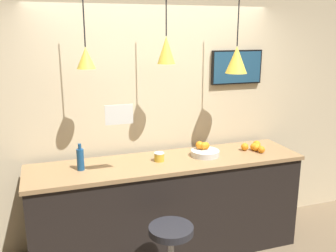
{
  "coord_description": "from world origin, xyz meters",
  "views": [
    {
      "loc": [
        -1.12,
        -2.59,
        2.25
      ],
      "look_at": [
        0.0,
        0.7,
        1.36
      ],
      "focal_mm": 40.0,
      "sensor_mm": 36.0,
      "label": 1
    }
  ],
  "objects": [
    {
      "name": "back_wall",
      "position": [
        0.0,
        1.14,
        1.45
      ],
      "size": [
        8.0,
        0.06,
        2.9
      ],
      "color": "beige",
      "rests_on": "ground_plane"
    },
    {
      "name": "service_counter",
      "position": [
        0.0,
        0.7,
        0.51
      ],
      "size": [
        2.72,
        0.65,
        1.01
      ],
      "color": "black",
      "rests_on": "ground_plane"
    },
    {
      "name": "bar_stool",
      "position": [
        -0.2,
        0.03,
        0.48
      ],
      "size": [
        0.38,
        0.38,
        0.68
      ],
      "color": "#B7B7BC",
      "rests_on": "ground_plane"
    },
    {
      "name": "fruit_bowl",
      "position": [
        0.4,
        0.72,
        1.06
      ],
      "size": [
        0.29,
        0.29,
        0.14
      ],
      "color": "beige",
      "rests_on": "service_counter"
    },
    {
      "name": "orange_pile",
      "position": [
        0.98,
        0.71,
        1.05
      ],
      "size": [
        0.25,
        0.24,
        0.08
      ],
      "color": "orange",
      "rests_on": "service_counter"
    },
    {
      "name": "juice_bottle",
      "position": [
        -0.84,
        0.71,
        1.12
      ],
      "size": [
        0.07,
        0.07,
        0.25
      ],
      "color": "navy",
      "rests_on": "service_counter"
    },
    {
      "name": "spread_jar",
      "position": [
        -0.09,
        0.71,
        1.05
      ],
      "size": [
        0.1,
        0.1,
        0.09
      ],
      "color": "gold",
      "rests_on": "service_counter"
    },
    {
      "name": "pendant_lamp_left",
      "position": [
        -0.74,
        0.76,
        2.03
      ],
      "size": [
        0.17,
        0.17,
        0.88
      ],
      "color": "black"
    },
    {
      "name": "pendant_lamp_middle",
      "position": [
        0.0,
        0.76,
        2.08
      ],
      "size": [
        0.17,
        0.17,
        0.85
      ],
      "color": "black"
    },
    {
      "name": "pendant_lamp_right",
      "position": [
        0.74,
        0.76,
        1.97
      ],
      "size": [
        0.22,
        0.22,
        0.97
      ],
      "color": "black"
    },
    {
      "name": "mounted_tv",
      "position": [
        0.93,
        1.09,
        1.86
      ],
      "size": [
        0.6,
        0.04,
        0.37
      ],
      "color": "black"
    },
    {
      "name": "hanging_menu_board",
      "position": [
        -0.52,
        0.46,
        1.56
      ],
      "size": [
        0.24,
        0.01,
        0.17
      ],
      "color": "white"
    }
  ]
}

